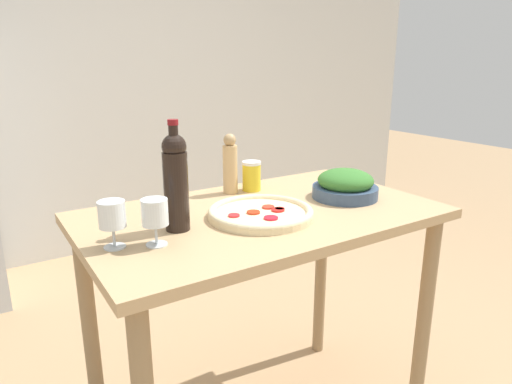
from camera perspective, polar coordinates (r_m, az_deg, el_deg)
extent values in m
cube|color=silver|center=(3.63, -19.92, 12.83)|extent=(6.40, 0.06, 2.60)
cube|color=tan|center=(1.60, 0.70, -2.97)|extent=(1.23, 0.73, 0.03)
cylinder|color=#967A55|center=(1.95, 20.18, -15.55)|extent=(0.06, 0.06, 0.91)
cylinder|color=#967A55|center=(1.87, -19.91, -17.00)|extent=(0.06, 0.06, 0.91)
cylinder|color=#967A55|center=(2.31, 8.11, -9.52)|extent=(0.06, 0.06, 0.91)
cylinder|color=black|center=(1.40, -9.94, 0.04)|extent=(0.08, 0.08, 0.24)
sphere|color=black|center=(1.37, -10.21, 5.63)|extent=(0.07, 0.07, 0.07)
cylinder|color=black|center=(1.37, -10.28, 6.94)|extent=(0.03, 0.03, 0.06)
cylinder|color=maroon|center=(1.36, -10.36, 8.58)|extent=(0.03, 0.03, 0.02)
cylinder|color=silver|center=(1.33, -12.29, -6.41)|extent=(0.06, 0.06, 0.00)
cylinder|color=silver|center=(1.32, -12.37, -5.18)|extent=(0.01, 0.01, 0.06)
cylinder|color=white|center=(1.30, -12.54, -2.47)|extent=(0.07, 0.07, 0.07)
cylinder|color=maroon|center=(1.31, -12.47, -3.61)|extent=(0.07, 0.07, 0.02)
cylinder|color=silver|center=(1.35, -17.23, -6.56)|extent=(0.06, 0.06, 0.00)
cylinder|color=silver|center=(1.33, -17.33, -5.35)|extent=(0.01, 0.01, 0.06)
cylinder|color=white|center=(1.31, -17.57, -2.66)|extent=(0.07, 0.07, 0.07)
cylinder|color=maroon|center=(1.32, -17.47, -3.77)|extent=(0.07, 0.07, 0.02)
cylinder|color=tan|center=(1.79, -3.25, 2.82)|extent=(0.06, 0.06, 0.19)
sphere|color=tan|center=(1.76, -3.31, 6.52)|extent=(0.05, 0.05, 0.05)
cylinder|color=#384C6B|center=(1.77, 11.05, 0.01)|extent=(0.25, 0.25, 0.05)
ellipsoid|color=#38752D|center=(1.76, 11.13, 1.43)|extent=(0.21, 0.21, 0.09)
cylinder|color=beige|center=(1.53, 0.59, -2.84)|extent=(0.35, 0.35, 0.02)
torus|color=beige|center=(1.52, 0.59, -2.45)|extent=(0.35, 0.35, 0.02)
cylinder|color=red|center=(1.57, 1.55, -1.89)|extent=(0.04, 0.04, 0.01)
cylinder|color=red|center=(1.46, 1.88, -3.26)|extent=(0.05, 0.05, 0.01)
cylinder|color=red|center=(1.51, -0.33, -2.55)|extent=(0.04, 0.04, 0.01)
cylinder|color=red|center=(1.54, 2.76, -2.26)|extent=(0.04, 0.04, 0.01)
cylinder|color=red|center=(1.48, -2.78, -2.95)|extent=(0.04, 0.04, 0.01)
cylinder|color=red|center=(1.55, 2.98, -2.12)|extent=(0.03, 0.03, 0.01)
cylinder|color=yellow|center=(1.83, -0.56, 1.83)|extent=(0.07, 0.07, 0.11)
cylinder|color=white|center=(1.82, -0.56, 3.66)|extent=(0.07, 0.07, 0.01)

